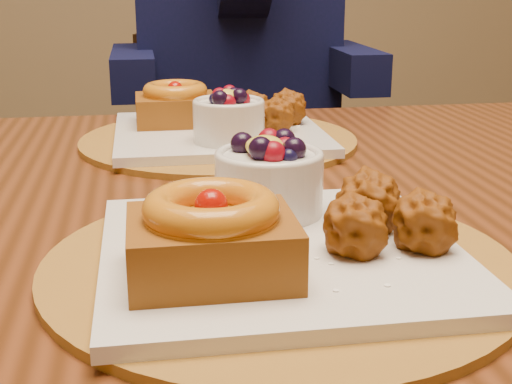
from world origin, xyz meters
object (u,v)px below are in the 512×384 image
at_px(place_setting_near, 275,233).
at_px(chair_far, 217,208).
at_px(diner, 235,1).
at_px(dining_table, 242,255).
at_px(place_setting_far, 217,126).

height_order(place_setting_near, chair_far, place_setting_near).
bearing_deg(diner, dining_table, -95.36).
bearing_deg(dining_table, place_setting_far, 90.77).
height_order(place_setting_far, chair_far, chair_far).
bearing_deg(chair_far, place_setting_near, -77.98).
bearing_deg(place_setting_near, dining_table, 89.08).
height_order(place_setting_near, diner, diner).
bearing_deg(place_setting_near, place_setting_far, 89.93).
height_order(place_setting_far, diner, diner).
bearing_deg(chair_far, diner, 54.27).
relative_size(place_setting_near, chair_far, 0.45).
distance_m(place_setting_far, chair_far, 0.65).
xyz_separation_m(place_setting_near, diner, (0.11, 1.04, 0.14)).
xyz_separation_m(dining_table, place_setting_near, (-0.00, -0.21, 0.11)).
bearing_deg(chair_far, dining_table, -78.63).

